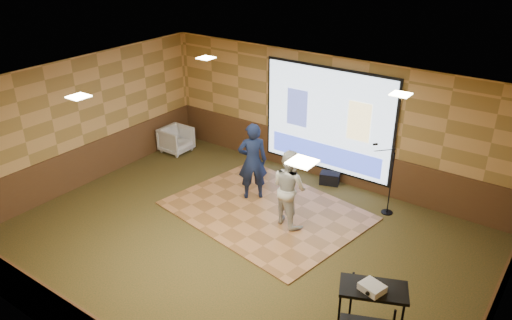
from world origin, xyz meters
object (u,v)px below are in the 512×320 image
Objects in this scene: mic_stand at (387,192)px; banquet_chair at (176,140)px; player_left at (253,161)px; av_table at (372,304)px; projector at (372,288)px; duffel_bag at (330,178)px; projector_screen at (327,121)px; dance_floor at (266,210)px; player_right at (289,188)px.

mic_stand is 5.85m from banquet_chair.
av_table is at bearing 105.12° from player_left.
duffel_bag is at bearing 139.89° from projector.
mic_stand is (1.84, -0.65, -0.98)m from projector_screen.
projector_screen reaches higher than duffel_bag.
dance_floor is 1.12m from player_left.
player_left is at bearing -132.44° from mic_stand.
player_right is 2.15× the size of banquet_chair.
dance_floor is 8.75× the size of duffel_bag.
duffel_bag is (1.10, 1.61, -0.77)m from player_left.
player_left is 3.93× the size of duffel_bag.
av_table is (3.33, -2.18, 0.69)m from dance_floor.
projector_screen is 4.39× the size of banquet_chair.
mic_stand is at bearing 160.80° from player_left.
projector is (3.33, -2.26, 1.04)m from dance_floor.
mic_stand is at bearing -87.28° from banquet_chair.
dance_floor is 1.06m from player_right.
projector_screen reaches higher than dance_floor.
projector reaches higher than banquet_chair.
player_left is 4.64m from av_table.
player_left is 3.33m from banquet_chair.
player_right is at bearing 117.60° from player_left.
av_table is at bearing -46.90° from mic_stand.
dance_floor is at bearing -104.98° from duffel_bag.
duffel_bag reaches higher than dance_floor.
av_table is 3.13× the size of projector.
av_table is 5.01m from duffel_bag.
player_left is (-0.58, 0.31, 0.90)m from dance_floor.
av_table is 0.65× the size of mic_stand.
projector_screen reaches higher than av_table.
duffel_bag is at bearing -35.41° from projector_screen.
player_left is at bearing 162.66° from projector.
projector_screen is at bearing 83.19° from dance_floor.
dance_floor is at bearing 109.57° from player_left.
projector is 0.42× the size of banquet_chair.
av_table is 2.22× the size of duffel_bag.
player_right reaches higher than av_table.
duffel_bag is (4.26, 0.76, -0.20)m from banquet_chair.
player_right is (0.65, -0.14, 0.83)m from dance_floor.
projector_screen is at bearing -157.30° from player_left.
av_table is at bearing -33.25° from dance_floor.
mic_stand is at bearing 124.32° from projector.
projector_screen is 3.32× the size of av_table.
duffel_bag is (-2.81, 4.18, -0.91)m from projector.
duffel_bag is (-0.14, 2.06, -0.70)m from player_right.
banquet_chair is (-4.40, 1.30, -0.50)m from player_right.
projector_screen reaches higher than mic_stand.
duffel_bag is at bearing -172.05° from mic_stand.
mic_stand is at bearing -19.51° from projector_screen.
dance_floor is at bearing -120.77° from mic_stand.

